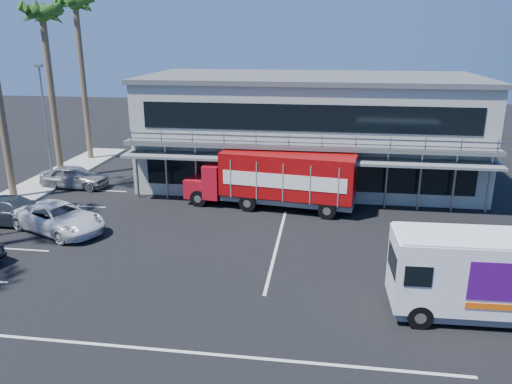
# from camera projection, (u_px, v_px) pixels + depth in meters

# --- Properties ---
(ground) EXTENTS (120.00, 120.00, 0.00)m
(ground) POSITION_uv_depth(u_px,v_px,m) (225.00, 270.00, 21.91)
(ground) COLOR black
(ground) RESTS_ON ground
(building) EXTENTS (22.40, 12.00, 7.30)m
(building) POSITION_uv_depth(u_px,v_px,m) (309.00, 129.00, 34.52)
(building) COLOR #9DA093
(building) RESTS_ON ground
(palm_e) EXTENTS (2.80, 2.80, 12.25)m
(palm_e) POSITION_uv_depth(u_px,v_px,m) (43.00, 24.00, 32.98)
(palm_e) COLOR brown
(palm_e) RESTS_ON ground
(palm_f) EXTENTS (2.80, 2.80, 13.25)m
(palm_f) POSITION_uv_depth(u_px,v_px,m) (76.00, 13.00, 37.96)
(palm_f) COLOR brown
(palm_f) RESTS_ON ground
(light_pole_far) EXTENTS (0.50, 0.25, 8.09)m
(light_pole_far) POSITION_uv_depth(u_px,v_px,m) (46.00, 120.00, 32.85)
(light_pole_far) COLOR gray
(light_pole_far) RESTS_ON ground
(red_truck) EXTENTS (10.31, 3.76, 3.39)m
(red_truck) POSITION_uv_depth(u_px,v_px,m) (276.00, 178.00, 29.29)
(red_truck) COLOR #AA0D1B
(red_truck) RESTS_ON ground
(white_van) EXTENTS (6.61, 2.44, 3.20)m
(white_van) POSITION_uv_depth(u_px,v_px,m) (485.00, 275.00, 17.80)
(white_van) COLOR white
(white_van) RESTS_ON ground
(parked_car_c) EXTENTS (5.96, 4.52, 1.50)m
(parked_car_c) POSITION_uv_depth(u_px,v_px,m) (59.00, 218.00, 26.06)
(parked_car_c) COLOR silver
(parked_car_c) RESTS_ON ground
(parked_car_d) EXTENTS (5.09, 2.09, 1.47)m
(parked_car_d) POSITION_uv_depth(u_px,v_px,m) (14.00, 211.00, 27.15)
(parked_car_d) COLOR #282E35
(parked_car_d) RESTS_ON ground
(parked_car_e) EXTENTS (4.53, 1.93, 1.53)m
(parked_car_e) POSITION_uv_depth(u_px,v_px,m) (75.00, 177.00, 33.56)
(parked_car_e) COLOR slate
(parked_car_e) RESTS_ON ground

